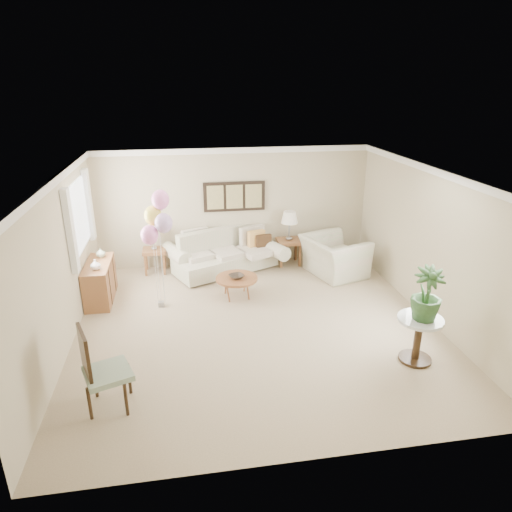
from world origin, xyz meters
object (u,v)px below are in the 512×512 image
Objects in this scene: sofa at (226,255)px; balloon_cluster at (157,219)px; armchair at (334,256)px; accent_chair at (100,368)px; coffee_table at (237,279)px.

balloon_cluster is (-1.33, -1.51, 1.31)m from sofa.
armchair is 5.62m from accent_chair.
sofa is 2.20× the size of armchair.
coffee_table is 0.64× the size of armchair.
accent_chair is 0.51× the size of balloon_cluster.
sofa is 1.39m from coffee_table.
sofa is 4.72m from accent_chair.
balloon_cluster reaches higher than armchair.
coffee_table is 3.56m from accent_chair.
armchair is at bearing 40.57° from accent_chair.
balloon_cluster reaches higher than accent_chair.
coffee_table is 0.72× the size of accent_chair.
balloon_cluster is (-1.40, -0.12, 1.29)m from coffee_table.
accent_chair reaches higher than sofa.
armchair is (2.19, 0.77, 0.03)m from coffee_table.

